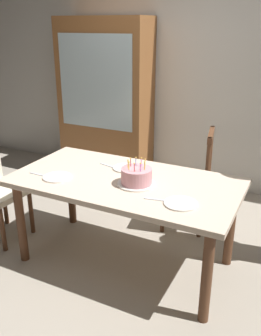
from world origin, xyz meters
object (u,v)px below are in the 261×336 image
at_px(plate_near_celebrant, 57,177).
at_px(plate_far_side, 127,168).
at_px(dining_table, 125,190).
at_px(china_cabinet, 105,101).
at_px(plate_near_guest, 181,203).
at_px(birthday_cake, 137,177).
at_px(chair_spindle_back, 188,182).

bearing_deg(plate_near_celebrant, plate_far_side, 46.19).
height_order(dining_table, plate_far_side, plate_far_side).
relative_size(plate_far_side, china_cabinet, 0.12).
height_order(plate_near_guest, china_cabinet, china_cabinet).
bearing_deg(dining_table, birthday_cake, -20.92).
xyz_separation_m(chair_spindle_back, china_cabinet, (-1.32, 0.79, 0.49)).
bearing_deg(chair_spindle_back, plate_far_side, -121.46).
relative_size(plate_near_guest, chair_spindle_back, 0.23).
relative_size(dining_table, plate_near_guest, 7.77).
bearing_deg(plate_far_side, birthday_cake, -50.02).
bearing_deg(chair_spindle_back, dining_table, -108.89).
xyz_separation_m(birthday_cake, china_cabinet, (-1.18, 1.60, 0.16)).
bearing_deg(plate_near_celebrant, dining_table, 23.09).
relative_size(birthday_cake, chair_spindle_back, 0.29).
bearing_deg(china_cabinet, dining_table, -55.74).
bearing_deg(birthday_cake, plate_far_side, 129.98).
bearing_deg(china_cabinet, birthday_cake, -53.61).
height_order(plate_near_celebrant, plate_far_side, same).
bearing_deg(plate_far_side, chair_spindle_back, 58.54).
height_order(birthday_cake, plate_near_celebrant, birthday_cake).
bearing_deg(plate_near_celebrant, birthday_cake, 14.59).
distance_m(birthday_cake, chair_spindle_back, 0.89).
height_order(birthday_cake, china_cabinet, china_cabinet).
height_order(plate_near_celebrant, chair_spindle_back, chair_spindle_back).
height_order(plate_far_side, chair_spindle_back, chair_spindle_back).
bearing_deg(plate_far_side, plate_near_guest, -33.82).
distance_m(dining_table, plate_near_celebrant, 0.52).
xyz_separation_m(plate_near_guest, china_cabinet, (-1.57, 1.76, 0.22)).
bearing_deg(plate_far_side, china_cabinet, 125.70).
relative_size(dining_table, plate_far_side, 7.77).
xyz_separation_m(plate_far_side, plate_near_guest, (0.60, -0.40, 0.00)).
xyz_separation_m(plate_near_celebrant, chair_spindle_back, (0.73, 0.97, -0.28)).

